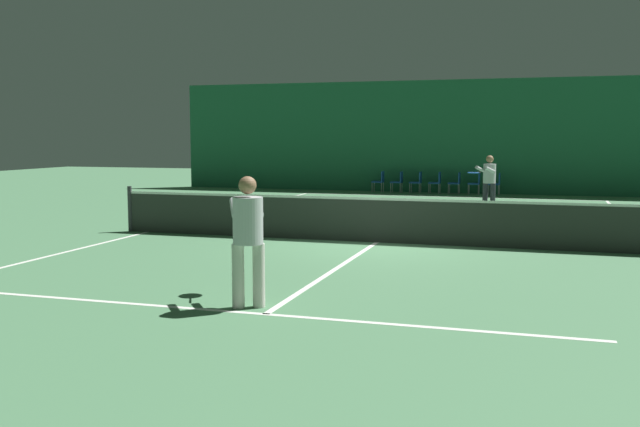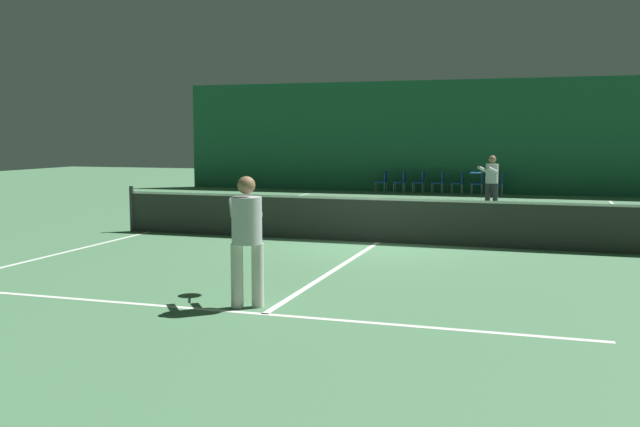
{
  "view_description": "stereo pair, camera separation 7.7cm",
  "coord_description": "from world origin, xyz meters",
  "views": [
    {
      "loc": [
        3.26,
        -14.61,
        2.24
      ],
      "look_at": [
        -0.14,
        -3.62,
        0.99
      ],
      "focal_mm": 40.0,
      "sensor_mm": 36.0,
      "label": 1
    },
    {
      "loc": [
        3.34,
        -14.59,
        2.24
      ],
      "look_at": [
        -0.14,
        -3.62,
        0.99
      ],
      "focal_mm": 40.0,
      "sensor_mm": 36.0,
      "label": 2
    }
  ],
  "objects": [
    {
      "name": "courtside_chair_2",
      "position": [
        -1.36,
        13.29,
        0.49
      ],
      "size": [
        0.44,
        0.44,
        0.84
      ],
      "rotation": [
        0.0,
        0.0,
        -1.57
      ],
      "color": "#99999E",
      "rests_on": "ground"
    },
    {
      "name": "court_line_service_far",
      "position": [
        0.0,
        6.4,
        0.0
      ],
      "size": [
        8.25,
        0.1,
        0.0
      ],
      "color": "white",
      "rests_on": "ground"
    },
    {
      "name": "backdrop_curtain",
      "position": [
        0.0,
        13.84,
        2.22
      ],
      "size": [
        23.0,
        0.12,
        4.43
      ],
      "color": "#1E5B3D",
      "rests_on": "ground"
    },
    {
      "name": "court_line_sideline_left",
      "position": [
        -5.5,
        0.0,
        0.0
      ],
      "size": [
        0.1,
        23.8,
        0.0
      ],
      "color": "white",
      "rests_on": "ground"
    },
    {
      "name": "courtside_chair_1",
      "position": [
        -2.11,
        13.29,
        0.49
      ],
      "size": [
        0.44,
        0.44,
        0.84
      ],
      "rotation": [
        0.0,
        0.0,
        -1.57
      ],
      "color": "#99999E",
      "rests_on": "ground"
    },
    {
      "name": "court_line_service_near",
      "position": [
        0.0,
        -6.4,
        0.0
      ],
      "size": [
        8.25,
        0.1,
        0.0
      ],
      "color": "white",
      "rests_on": "ground"
    },
    {
      "name": "court_line_baseline_far",
      "position": [
        0.0,
        11.9,
        0.0
      ],
      "size": [
        11.0,
        0.1,
        0.0
      ],
      "color": "white",
      "rests_on": "ground"
    },
    {
      "name": "ground_plane",
      "position": [
        0.0,
        0.0,
        0.0
      ],
      "size": [
        60.0,
        60.0,
        0.0
      ],
      "primitive_type": "plane",
      "color": "#4C7F56"
    },
    {
      "name": "tennis_net",
      "position": [
        0.0,
        0.0,
        0.51
      ],
      "size": [
        12.0,
        0.1,
        1.07
      ],
      "color": "#2D332D",
      "rests_on": "ground"
    },
    {
      "name": "courtside_chair_4",
      "position": [
        0.16,
        13.29,
        0.49
      ],
      "size": [
        0.44,
        0.44,
        0.84
      ],
      "rotation": [
        0.0,
        0.0,
        -1.57
      ],
      "color": "#99999E",
      "rests_on": "ground"
    },
    {
      "name": "courtside_chair_3",
      "position": [
        -0.6,
        13.29,
        0.49
      ],
      "size": [
        0.44,
        0.44,
        0.84
      ],
      "rotation": [
        0.0,
        0.0,
        -1.57
      ],
      "color": "#99999E",
      "rests_on": "ground"
    },
    {
      "name": "courtside_chair_5",
      "position": [
        0.91,
        13.29,
        0.49
      ],
      "size": [
        0.44,
        0.44,
        0.84
      ],
      "rotation": [
        0.0,
        0.0,
        -1.57
      ],
      "color": "#99999E",
      "rests_on": "ground"
    },
    {
      "name": "courtside_chair_6",
      "position": [
        1.67,
        13.29,
        0.49
      ],
      "size": [
        0.44,
        0.44,
        0.84
      ],
      "rotation": [
        0.0,
        0.0,
        -1.57
      ],
      "color": "#99999E",
      "rests_on": "ground"
    },
    {
      "name": "courtside_chair_0",
      "position": [
        -2.87,
        13.29,
        0.49
      ],
      "size": [
        0.44,
        0.44,
        0.84
      ],
      "rotation": [
        0.0,
        0.0,
        -1.57
      ],
      "color": "#99999E",
      "rests_on": "ground"
    },
    {
      "name": "player_near",
      "position": [
        -0.36,
        -6.09,
        1.01
      ],
      "size": [
        0.95,
        1.39,
        1.73
      ],
      "rotation": [
        0.0,
        0.0,
        2.05
      ],
      "color": "beige",
      "rests_on": "ground"
    },
    {
      "name": "player_far",
      "position": [
        1.77,
        7.57,
        0.97
      ],
      "size": [
        0.88,
        1.37,
        1.66
      ],
      "rotation": [
        0.0,
        0.0,
        -2.0
      ],
      "color": "#2D2D38",
      "rests_on": "ground"
    },
    {
      "name": "court_line_centre",
      "position": [
        0.0,
        0.0,
        0.0
      ],
      "size": [
        0.1,
        12.8,
        0.0
      ],
      "color": "white",
      "rests_on": "ground"
    }
  ]
}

